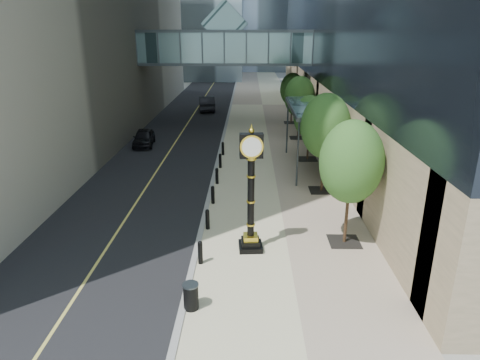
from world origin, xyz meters
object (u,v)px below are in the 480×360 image
Objects in this scene: pedestrian at (325,161)px; street_clock at (251,199)px; car_near at (144,137)px; trash_bin at (191,297)px; car_far at (207,103)px.

street_clock is at bearing 58.06° from pedestrian.
street_clock is 1.38× the size of car_near.
pedestrian is (7.05, 14.81, 0.39)m from trash_bin.
street_clock is 11.76m from pedestrian.
car_near is at bearing 107.06° from trash_bin.
car_near is at bearing 112.32° from street_clock.
pedestrian is (5.00, 10.54, -1.50)m from street_clock.
trash_bin is 0.18× the size of car_far.
car_near is (-13.75, 7.05, -0.21)m from pedestrian.
car_near is 0.78× the size of car_far.
pedestrian is at bearing 60.50° from street_clock.
trash_bin is at bearing 86.72° from car_far.
car_far is (-10.05, 23.29, -0.05)m from pedestrian.
car_far is at bearing 94.35° from street_clock.
trash_bin is at bearing 57.95° from pedestrian.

